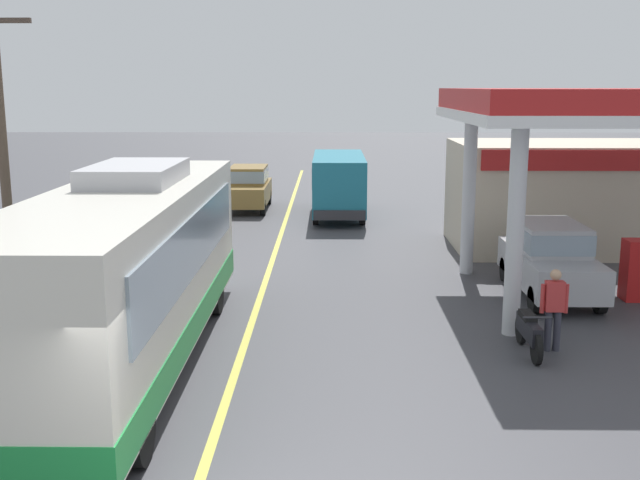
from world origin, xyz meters
The scene contains 10 objects.
ground centered at (0.00, 20.00, 0.00)m, with size 120.00×120.00×0.00m, color #424247.
lane_divider_stripe centered at (0.00, 15.00, 0.00)m, with size 0.16×50.00×0.01m, color #D8CC4C.
coach_bus_main centered at (-2.02, 6.00, 1.72)m, with size 2.60×11.04×3.69m.
gas_station_roadside centered at (9.26, 14.80, 2.63)m, with size 9.10×11.95×5.10m.
car_at_pump centered at (7.22, 11.02, 1.01)m, with size 1.70×4.20×1.82m.
minibus_opposing_lane centered at (2.08, 22.90, 1.47)m, with size 2.04×6.13×2.44m.
motorcycle_parked_forecourt centered at (5.63, 6.72, 0.44)m, with size 0.55×1.80×0.92m.
pedestrian_near_pump centered at (6.14, 6.86, 0.93)m, with size 0.55×0.22×1.66m.
car_trailing_behind_bus centered at (-1.73, 24.60, 1.01)m, with size 1.70×4.20×1.82m.
utility_pole_roadside centered at (-6.17, 10.77, 3.81)m, with size 1.80×0.24×7.26m.
Camera 1 is at (1.72, -7.68, 5.15)m, focal length 43.05 mm.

